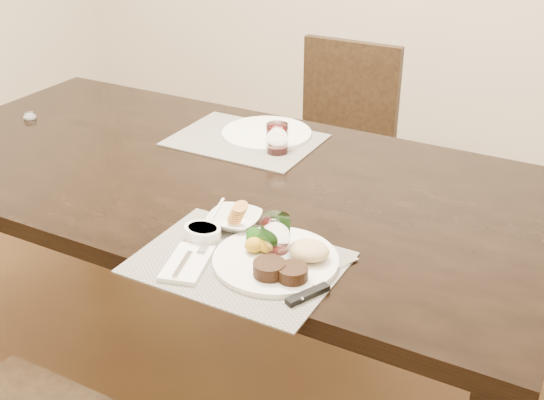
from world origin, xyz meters
The scene contains 14 objects.
ground_plane centered at (0.00, 0.00, 0.00)m, with size 4.50×4.50×0.00m, color #452716.
dining_table centered at (0.00, 0.00, 0.67)m, with size 2.00×1.00×0.75m.
chair_far centered at (0.00, 0.93, 0.50)m, with size 0.42×0.42×0.90m.
placemat_near centered at (0.32, -0.40, 0.75)m, with size 0.46×0.34×0.00m, color slate.
placemat_far centered at (-0.04, 0.24, 0.75)m, with size 0.46×0.34×0.00m, color slate.
dinner_plate centered at (0.41, -0.36, 0.77)m, with size 0.29×0.29×0.05m.
napkin_fork centered at (0.23, -0.46, 0.76)m, with size 0.13×0.17×0.02m.
steak_knife centered at (0.52, -0.41, 0.76)m, with size 0.08×0.25×0.01m.
cracker_bowl centered at (0.23, -0.26, 0.77)m, with size 0.14×0.14×0.06m.
sauce_ramekin centered at (0.20, -0.35, 0.77)m, with size 0.09×0.14×0.07m.
wine_glass_near centered at (0.38, -0.32, 0.80)m, with size 0.07×0.07×0.10m.
far_plate centered at (0.01, 0.31, 0.76)m, with size 0.29×0.29×0.01m, color silver.
wine_glass_far centered at (0.10, 0.20, 0.80)m, with size 0.07×0.07×0.09m.
salt_cellar centered at (-0.80, 0.05, 0.76)m, with size 0.04×0.04×0.02m.
Camera 1 is at (1.02, -1.51, 1.60)m, focal length 45.00 mm.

